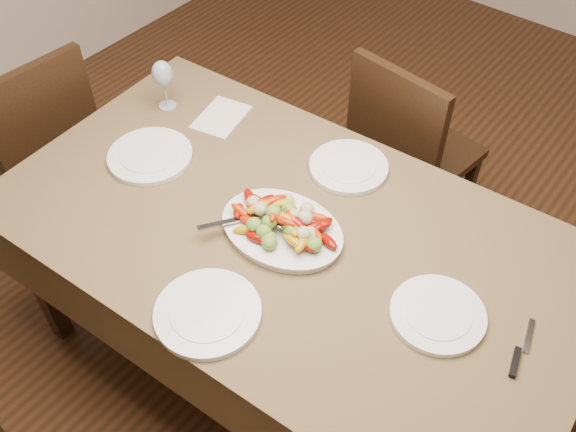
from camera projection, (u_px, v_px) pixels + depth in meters
The scene contains 14 objects.
floor at pixel (333, 390), 2.42m from camera, with size 6.00×6.00×0.00m, color #3B2212.
dining_table at pixel (288, 302), 2.24m from camera, with size 1.84×1.04×0.76m, color brown.
chair_far at pixel (417, 152), 2.64m from camera, with size 0.42×0.42×0.95m, color black, non-canonical shape.
chair_left at pixel (34, 147), 2.66m from camera, with size 0.42×0.42×0.95m, color black, non-canonical shape.
serving_platter at pixel (282, 231), 1.94m from camera, with size 0.38×0.28×0.02m, color white.
roasted_vegetables at pixel (282, 218), 1.90m from camera, with size 0.31×0.21×0.09m, color #770B02, non-canonical shape.
serving_spoon at pixel (257, 221), 1.92m from camera, with size 0.28×0.06×0.03m, color #9EA0A8, non-canonical shape.
plate_left at pixel (150, 156), 2.18m from camera, with size 0.29×0.29×0.02m, color white.
plate_right at pixel (438, 315), 1.74m from camera, with size 0.26×0.26×0.02m, color white.
plate_far at pixel (349, 167), 2.14m from camera, with size 0.27×0.27×0.02m, color white.
plate_near at pixel (208, 313), 1.74m from camera, with size 0.29×0.29×0.02m, color white.
wine_glass at pixel (164, 83), 2.31m from camera, with size 0.08×0.08×0.20m, color #8C99A5, non-canonical shape.
menu_card at pixel (221, 117), 2.34m from camera, with size 0.15×0.21×0.00m, color silver.
table_knife at pixel (521, 350), 1.67m from camera, with size 0.02×0.20×0.01m, color #9EA0A8, non-canonical shape.
Camera 1 is at (0.60, -1.03, 2.22)m, focal length 40.00 mm.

